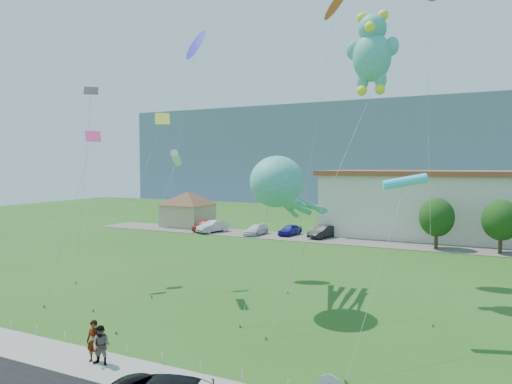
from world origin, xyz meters
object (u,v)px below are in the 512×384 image
pavilion (188,206)px  parked_car_blue (290,230)px  parked_car_red (205,225)px  pedestrian_right (101,345)px  parked_car_silver (213,226)px  parked_car_black (322,232)px  parked_car_white (256,230)px  teddy_bear_kite (372,51)px  octopus_kite (283,190)px  pedestrian_left (94,341)px

pavilion → parked_car_blue: size_ratio=2.31×
parked_car_red → pedestrian_right: bearing=-63.6°
pavilion → parked_car_blue: pavilion is taller
parked_car_silver → parked_car_black: 14.56m
parked_car_white → teddy_bear_kite: (18.27, -20.03, 15.94)m
parked_car_white → parked_car_silver: bearing=-172.7°
parked_car_silver → teddy_bear_kite: bearing=-21.9°
pedestrian_right → parked_car_silver: (-16.24, 36.77, -0.14)m
parked_car_white → octopus_kite: (13.85, -25.21, 6.58)m
pavilion → parked_car_white: 13.31m
pedestrian_left → parked_car_white: size_ratio=0.42×
pedestrian_left → octopus_kite: bearing=57.0°
pedestrian_right → parked_car_red: 41.35m
pavilion → parked_car_white: pavilion is taller
pedestrian_right → pavilion: bearing=108.8°
pedestrian_right → teddy_bear_kite: 24.61m
octopus_kite → pedestrian_left: bearing=-109.7°
parked_car_black → parked_car_white: bearing=-155.6°
pedestrian_right → teddy_bear_kite: size_ratio=0.09×
parked_car_red → teddy_bear_kite: (25.91, -20.20, 15.82)m
parked_car_silver → octopus_kite: (19.96, -24.80, 6.46)m
pedestrian_right → parked_car_black: bearing=82.2°
parked_car_red → parked_car_black: parked_car_red is taller
parked_car_silver → pedestrian_left: bearing=-49.9°
pavilion → parked_car_silver: 7.91m
pedestrian_left → octopus_kite: size_ratio=0.18×
pavilion → parked_car_red: size_ratio=2.07×
pedestrian_left → pedestrian_right: size_ratio=1.07×
teddy_bear_kite → pedestrian_left: bearing=-117.0°
parked_car_silver → parked_car_black: size_ratio=1.03×
octopus_kite → teddy_bear_kite: (4.42, 5.17, 9.36)m
parked_car_silver → teddy_bear_kite: teddy_bear_kite is taller
parked_car_white → parked_car_blue: 4.32m
parked_car_red → parked_car_white: (7.64, -0.16, -0.12)m
pavilion → parked_car_silver: size_ratio=1.98×
parked_car_black → teddy_bear_kite: teddy_bear_kite is taller
parked_car_silver → parked_car_black: (14.46, 1.71, -0.02)m
pavilion → teddy_bear_kite: (30.90, -23.54, 13.62)m
pedestrian_left → pavilion: bearing=105.5°
pavilion → teddy_bear_kite: bearing=-37.3°
pavilion → pedestrian_right: size_ratio=5.30×
parked_car_red → octopus_kite: (21.49, -25.37, 6.46)m
pedestrian_left → parked_car_black: 38.40m
parked_car_black → parked_car_blue: bearing=-167.1°
parked_car_white → parked_car_red: bearing=-177.7°
pedestrian_left → parked_car_black: (-1.24, 38.38, -0.23)m
pedestrian_right → parked_car_silver: pedestrian_right is taller
parked_car_red → parked_car_blue: 11.76m
pavilion → pedestrian_right: 46.66m
parked_car_black → octopus_kite: octopus_kite is taller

